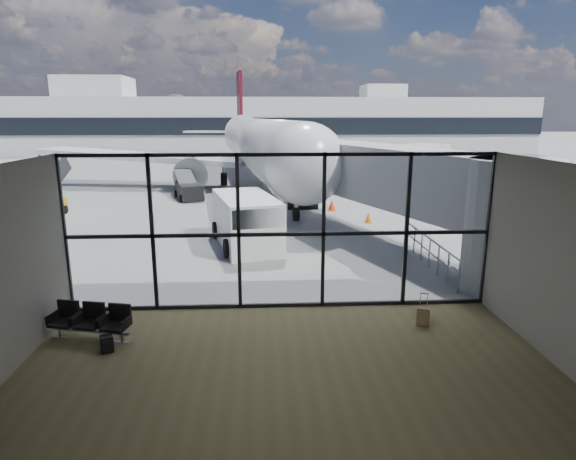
{
  "coord_description": "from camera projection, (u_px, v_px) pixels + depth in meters",
  "views": [
    {
      "loc": [
        -0.52,
        -13.21,
        5.48
      ],
      "look_at": [
        0.36,
        3.0,
        1.6
      ],
      "focal_mm": 30.0,
      "sensor_mm": 36.0,
      "label": 1
    }
  ],
  "objects": [
    {
      "name": "traffic_cone_c",
      "position": [
        368.0,
        218.0,
        25.15
      ],
      "size": [
        0.37,
        0.37,
        0.54
      ],
      "color": "orange",
      "rests_on": "ground"
    },
    {
      "name": "traffic_cone_b",
      "position": [
        332.0,
        205.0,
        28.38
      ],
      "size": [
        0.48,
        0.48,
        0.68
      ],
      "color": "#FF3E0D",
      "rests_on": "ground"
    },
    {
      "name": "glass_curtain_wall",
      "position": [
        281.0,
        233.0,
        13.61
      ],
      "size": [
        12.1,
        0.12,
        4.5
      ],
      "color": "white",
      "rests_on": "ground"
    },
    {
      "name": "tree_2",
      "position": [
        68.0,
        113.0,
        80.96
      ],
      "size": [
        6.27,
        6.27,
        9.03
      ],
      "color": "#382619",
      "rests_on": "ground"
    },
    {
      "name": "tree_5",
      "position": [
        176.0,
        113.0,
        81.91
      ],
      "size": [
        6.27,
        6.27,
        9.03
      ],
      "color": "#382619",
      "rests_on": "ground"
    },
    {
      "name": "apron_railing",
      "position": [
        430.0,
        248.0,
        17.65
      ],
      "size": [
        0.06,
        5.46,
        1.11
      ],
      "color": "gray",
      "rests_on": "ground"
    },
    {
      "name": "seating_row",
      "position": [
        92.0,
        319.0,
        12.03
      ],
      "size": [
        2.06,
        0.98,
        0.91
      ],
      "rotation": [
        0.0,
        0.0,
        -0.22
      ],
      "color": "gray",
      "rests_on": "ground"
    },
    {
      "name": "far_terminal",
      "position": [
        261.0,
        124.0,
        73.31
      ],
      "size": [
        80.0,
        12.2,
        11.0
      ],
      "color": "#B9BAB4",
      "rests_on": "ground"
    },
    {
      "name": "traffic_cone_a",
      "position": [
        296.0,
        202.0,
        29.55
      ],
      "size": [
        0.39,
        0.39,
        0.56
      ],
      "color": "#CE5A0A",
      "rests_on": "ground"
    },
    {
      "name": "suitcase",
      "position": [
        423.0,
        316.0,
        12.79
      ],
      "size": [
        0.37,
        0.3,
        0.89
      ],
      "rotation": [
        0.0,
        0.0,
        -0.3
      ],
      "color": "olive",
      "rests_on": "ground"
    },
    {
      "name": "belt_loader",
      "position": [
        189.0,
        190.0,
        32.29
      ],
      "size": [
        2.5,
        4.1,
        1.79
      ],
      "rotation": [
        0.0,
        0.0,
        0.33
      ],
      "color": "black",
      "rests_on": "ground"
    },
    {
      "name": "ground",
      "position": [
        267.0,
        166.0,
        52.98
      ],
      "size": [
        220.0,
        220.0,
        0.0
      ],
      "primitive_type": "plane",
      "color": "slate",
      "rests_on": "ground"
    },
    {
      "name": "jet_bridge",
      "position": [
        389.0,
        181.0,
        20.61
      ],
      "size": [
        8.0,
        16.5,
        4.33
      ],
      "color": "gray",
      "rests_on": "ground"
    },
    {
      "name": "backpack",
      "position": [
        107.0,
        344.0,
        11.35
      ],
      "size": [
        0.35,
        0.34,
        0.44
      ],
      "rotation": [
        0.0,
        0.0,
        0.39
      ],
      "color": "black",
      "rests_on": "ground"
    },
    {
      "name": "tree_3",
      "position": [
        105.0,
        121.0,
        81.57
      ],
      "size": [
        4.95,
        4.95,
        7.12
      ],
      "color": "#382619",
      "rests_on": "ground"
    },
    {
      "name": "mobile_stairs",
      "position": [
        37.0,
        206.0,
        26.46
      ],
      "size": [
        2.55,
        4.01,
        2.62
      ],
      "rotation": [
        0.0,
        0.0,
        -0.22
      ],
      "color": "gold",
      "rests_on": "ground"
    },
    {
      "name": "airliner",
      "position": [
        259.0,
        144.0,
        39.7
      ],
      "size": [
        34.5,
        40.15,
        10.37
      ],
      "rotation": [
        0.0,
        0.0,
        0.13
      ],
      "color": "silver",
      "rests_on": "ground"
    },
    {
      "name": "tree_4",
      "position": [
        141.0,
        117.0,
        81.74
      ],
      "size": [
        5.61,
        5.61,
        8.07
      ],
      "color": "#382619",
      "rests_on": "ground"
    },
    {
      "name": "tree_1",
      "position": [
        32.0,
        117.0,
        80.79
      ],
      "size": [
        5.61,
        5.61,
        8.07
      ],
      "color": "#382619",
      "rests_on": "ground"
    },
    {
      "name": "lounge_shell",
      "position": [
        292.0,
        273.0,
        8.85
      ],
      "size": [
        12.02,
        8.01,
        4.51
      ],
      "color": "#6A6443",
      "rests_on": "ground"
    },
    {
      "name": "service_van",
      "position": [
        247.0,
        221.0,
        20.47
      ],
      "size": [
        3.29,
        5.34,
        2.16
      ],
      "rotation": [
        0.0,
        0.0,
        0.23
      ],
      "color": "white",
      "rests_on": "ground"
    }
  ]
}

